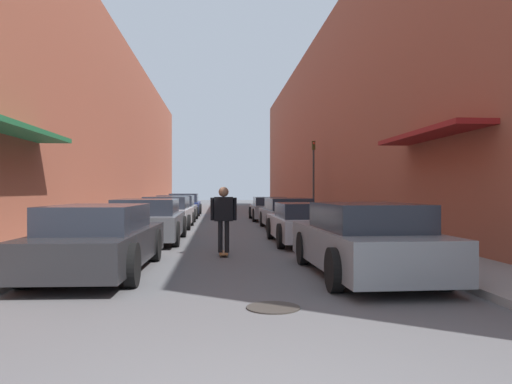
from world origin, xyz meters
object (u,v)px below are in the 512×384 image
Objects in this scene: parked_car_left_3 at (176,209)px; traffic_light at (314,171)px; parked_car_right_3 at (269,209)px; manhole_cover at (273,307)px; parked_car_left_2 at (167,213)px; parked_car_left_1 at (148,221)px; parked_car_right_2 at (287,214)px; parked_car_left_4 at (184,205)px; parked_car_right_0 at (364,241)px; parked_car_right_1 at (308,223)px; skateboarder at (224,213)px; parked_car_left_0 at (99,240)px.

traffic_light is at bearing -0.44° from parked_car_left_3.
parked_car_left_3 is 0.96× the size of parked_car_right_3.
parked_car_left_3 is 7.25m from traffic_light.
traffic_light is at bearing 77.59° from manhole_cover.
parked_car_left_2 is 1.02× the size of traffic_light.
manhole_cover is (2.81, -8.53, -0.62)m from parked_car_left_1.
parked_car_right_2 is (4.80, -0.90, -0.01)m from parked_car_left_2.
parked_car_left_4 is 0.98× the size of parked_car_right_0.
parked_car_left_3 is at bearing 112.95° from parked_car_right_1.
parked_car_left_3 is 1.03× the size of parked_car_right_1.
traffic_light is (2.29, 11.06, 1.94)m from parked_car_right_1.
parked_car_left_3 is at bearing 90.16° from parked_car_left_1.
parked_car_left_2 is at bearing -145.09° from traffic_light.
parked_car_right_0 is at bearing -90.66° from parked_car_right_2.
parked_car_right_2 is at bearing -10.62° from parked_car_left_2.
skateboarder is (-2.47, 3.00, 0.35)m from parked_car_right_0.
parked_car_left_1 is 6.65m from parked_car_right_2.
parked_car_right_3 is (4.77, 16.18, -0.03)m from parked_car_left_0.
parked_car_left_4 reaches higher than parked_car_right_0.
parked_car_left_1 is at bearing 89.08° from parked_car_left_0.
parked_car_left_1 is at bearing 124.29° from skateboarder.
parked_car_left_3 is at bearing 98.55° from manhole_cover.
parked_car_left_0 is 1.04× the size of parked_car_right_0.
traffic_light reaches higher than parked_car_left_4.
parked_car_left_2 is 14.29m from manhole_cover.
parked_car_right_2 is (0.14, 5.31, 0.02)m from parked_car_right_1.
skateboarder is at bearing 129.52° from parked_car_right_0.
parked_car_right_2 reaches higher than parked_car_right_1.
parked_car_right_2 is 8.26m from skateboarder.
parked_car_left_1 reaches higher than manhole_cover.
parked_car_right_2 is at bearing 88.46° from parked_car_right_1.
parked_car_right_3 is at bearing 84.42° from manhole_cover.
parked_car_right_3 reaches higher than manhole_cover.
parked_car_left_3 is at bearing -90.03° from parked_car_left_4.
parked_car_right_1 is 6.13× the size of manhole_cover.
parked_car_left_0 is 6.80m from parked_car_right_1.
parked_car_left_2 reaches higher than parked_car_right_1.
parked_car_left_3 reaches higher than parked_car_right_1.
parked_car_right_3 is at bearing 2.75° from parked_car_left_3.
parked_car_left_1 reaches higher than parked_car_right_1.
parked_car_left_4 is 9.24m from traffic_light.
parked_car_right_0 is 3.90m from skateboarder.
parked_car_left_1 is 1.13× the size of parked_car_left_2.
parked_car_right_2 reaches higher than manhole_cover.
skateboarder is (2.20, -8.73, 0.38)m from parked_car_left_2.
traffic_light is (2.27, 16.58, 1.89)m from parked_car_right_0.
parked_car_left_2 is (0.11, 11.06, -0.01)m from parked_car_left_0.
parked_car_left_4 is at bearing 140.56° from traffic_light.
skateboarder reaches higher than parked_car_right_1.
parked_car_left_1 is 0.97× the size of parked_car_right_2.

